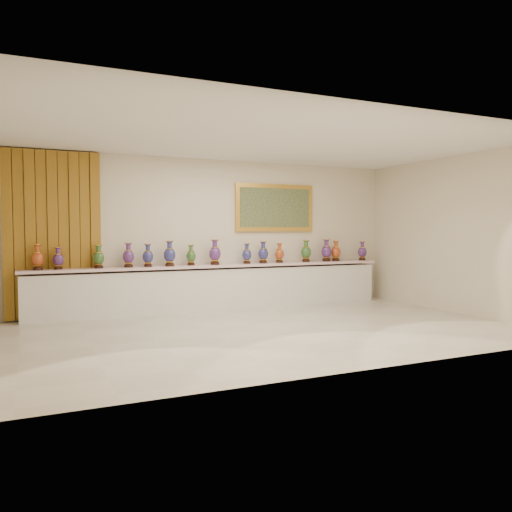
{
  "coord_description": "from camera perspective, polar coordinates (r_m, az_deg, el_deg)",
  "views": [
    {
      "loc": [
        -3.39,
        -7.06,
        1.59
      ],
      "look_at": [
        0.57,
        1.7,
        1.08
      ],
      "focal_mm": 35.0,
      "sensor_mm": 36.0,
      "label": 1
    }
  ],
  "objects": [
    {
      "name": "vase_3",
      "position": [
        9.46,
        -14.37,
        -0.03
      ],
      "size": [
        0.24,
        0.24,
        0.45
      ],
      "rotation": [
        0.0,
        0.0,
        0.15
      ],
      "color": "black",
      "rests_on": "counter"
    },
    {
      "name": "counter",
      "position": [
        9.99,
        -4.35,
        -3.62
      ],
      "size": [
        7.28,
        0.48,
        0.9
      ],
      "color": "white",
      "rests_on": "ground"
    },
    {
      "name": "vase_11",
      "position": [
        10.77,
        5.73,
        0.45
      ],
      "size": [
        0.29,
        0.29,
        0.47
      ],
      "rotation": [
        0.0,
        0.0,
        -0.42
      ],
      "color": "black",
      "rests_on": "counter"
    },
    {
      "name": "vase_9",
      "position": [
        10.29,
        0.82,
        0.3
      ],
      "size": [
        0.26,
        0.26,
        0.45
      ],
      "rotation": [
        0.0,
        0.0,
        -0.32
      ],
      "color": "black",
      "rests_on": "counter"
    },
    {
      "name": "vase_14",
      "position": [
        11.53,
        12.05,
        0.48
      ],
      "size": [
        0.24,
        0.24,
        0.43
      ],
      "rotation": [
        0.0,
        0.0,
        -0.2
      ],
      "color": "black",
      "rests_on": "counter"
    },
    {
      "name": "vase_13",
      "position": [
        11.15,
        9.11,
        0.47
      ],
      "size": [
        0.26,
        0.26,
        0.45
      ],
      "rotation": [
        0.0,
        0.0,
        -0.26
      ],
      "color": "black",
      "rests_on": "counter"
    },
    {
      "name": "vase_12",
      "position": [
        11.04,
        8.06,
        0.54
      ],
      "size": [
        0.23,
        0.23,
        0.49
      ],
      "rotation": [
        0.0,
        0.0,
        0.03
      ],
      "color": "black",
      "rests_on": "counter"
    },
    {
      "name": "room",
      "position": [
        9.56,
        -17.98,
        2.87
      ],
      "size": [
        8.0,
        8.0,
        8.0
      ],
      "color": "beige",
      "rests_on": "ground"
    },
    {
      "name": "vase_8",
      "position": [
        10.13,
        -1.06,
        0.16
      ],
      "size": [
        0.21,
        0.21,
        0.41
      ],
      "rotation": [
        0.0,
        0.0,
        0.12
      ],
      "color": "black",
      "rests_on": "counter"
    },
    {
      "name": "vase_5",
      "position": [
        9.59,
        -9.85,
        0.14
      ],
      "size": [
        0.27,
        0.27,
        0.48
      ],
      "rotation": [
        0.0,
        0.0,
        0.22
      ],
      "color": "black",
      "rests_on": "counter"
    },
    {
      "name": "vase_2",
      "position": [
        9.38,
        -17.54,
        -0.2
      ],
      "size": [
        0.24,
        0.24,
        0.42
      ],
      "rotation": [
        0.0,
        0.0,
        0.27
      ],
      "color": "black",
      "rests_on": "counter"
    },
    {
      "name": "vase_0",
      "position": [
        9.31,
        -23.68,
        -0.25
      ],
      "size": [
        0.21,
        0.21,
        0.45
      ],
      "rotation": [
        0.0,
        0.0,
        0.03
      ],
      "color": "black",
      "rests_on": "counter"
    },
    {
      "name": "ground",
      "position": [
        7.99,
        1.29,
        -8.46
      ],
      "size": [
        8.0,
        8.0,
        0.0
      ],
      "primitive_type": "plane",
      "color": "beige",
      "rests_on": "ground"
    },
    {
      "name": "vase_6",
      "position": [
        9.76,
        -7.44,
        -0.01
      ],
      "size": [
        0.23,
        0.23,
        0.4
      ],
      "rotation": [
        0.0,
        0.0,
        -0.32
      ],
      "color": "black",
      "rests_on": "counter"
    },
    {
      "name": "vase_7",
      "position": [
        9.85,
        -4.73,
        0.3
      ],
      "size": [
        0.29,
        0.29,
        0.5
      ],
      "rotation": [
        0.0,
        0.0,
        -0.28
      ],
      "color": "black",
      "rests_on": "counter"
    },
    {
      "name": "vase_10",
      "position": [
        10.48,
        2.7,
        0.25
      ],
      "size": [
        0.24,
        0.24,
        0.41
      ],
      "rotation": [
        0.0,
        0.0,
        -0.29
      ],
      "color": "black",
      "rests_on": "counter"
    },
    {
      "name": "label_card",
      "position": [
        9.46,
        -11.3,
        -1.21
      ],
      "size": [
        0.1,
        0.06,
        0.0
      ],
      "primitive_type": "cube",
      "color": "white",
      "rests_on": "counter"
    },
    {
      "name": "vase_1",
      "position": [
        9.33,
        -21.66,
        -0.36
      ],
      "size": [
        0.24,
        0.24,
        0.39
      ],
      "rotation": [
        0.0,
        0.0,
        0.4
      ],
      "color": "black",
      "rests_on": "counter"
    },
    {
      "name": "vase_4",
      "position": [
        9.51,
        -12.26,
        -0.05
      ],
      "size": [
        0.2,
        0.2,
        0.43
      ],
      "rotation": [
        0.0,
        0.0,
        -0.01
      ],
      "color": "black",
      "rests_on": "counter"
    }
  ]
}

